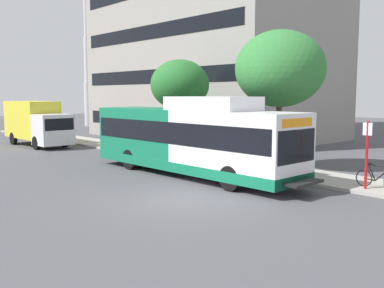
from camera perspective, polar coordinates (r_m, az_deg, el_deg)
ground_plane at (r=21.92m, az=-15.24°, el=-3.53°), size 120.00×120.00×0.00m
sidewalk_curb at (r=24.40m, az=1.75°, el=-2.14°), size 3.00×56.00×0.14m
transit_bus at (r=19.99m, az=-0.17°, el=0.68°), size 2.58×12.25×3.65m
bus_stop_sign_pole at (r=17.75m, az=22.02°, el=-0.70°), size 0.10×0.36×2.60m
bicycle_parked at (r=18.11m, az=23.28°, el=-4.10°), size 0.52×1.76×1.02m
street_tree_near_stop at (r=21.75m, az=11.50°, el=9.65°), size 4.37×4.37×6.70m
street_tree_mid_block at (r=27.19m, az=-1.61°, el=7.78°), size 3.65×3.65×5.77m
box_truck_background at (r=33.75m, az=-19.74°, el=2.73°), size 2.32×7.01×3.25m
lattice_comm_tower at (r=53.88m, az=-13.55°, el=10.48°), size 1.10×1.10×23.48m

